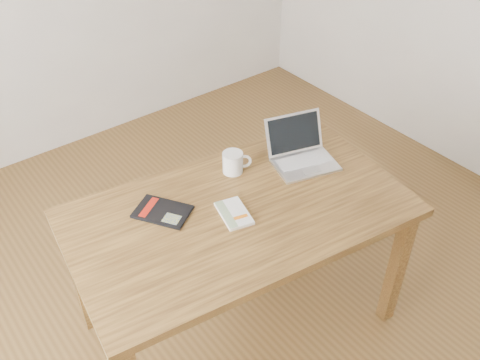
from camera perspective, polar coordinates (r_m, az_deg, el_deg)
room at (r=1.98m, az=-1.33°, el=10.78°), size 4.04×4.04×2.70m
desk at (r=2.35m, az=-0.07°, el=-4.81°), size 1.56×1.02×0.75m
white_guidebook at (r=2.26m, az=-0.65°, el=-3.58°), size 0.15×0.21×0.02m
black_guidebook at (r=2.30m, az=-8.28°, el=-3.36°), size 0.25×0.28×0.01m
laptop at (r=2.57m, az=6.54°, el=2.90°), size 0.35×0.35×0.19m
coffee_mug at (r=2.47m, az=-0.70°, el=1.92°), size 0.13×0.10×0.10m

